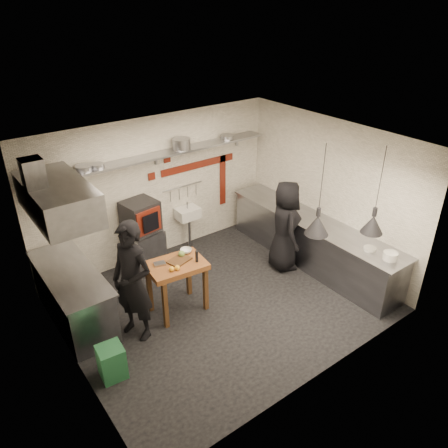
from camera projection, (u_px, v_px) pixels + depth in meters
floor at (222, 302)px, 7.52m from camera, size 5.00×5.00×0.00m
ceiling at (222, 145)px, 6.20m from camera, size 5.00×5.00×0.00m
wall_back at (157, 189)px, 8.35m from camera, size 5.00×0.04×2.80m
wall_front at (322, 298)px, 5.37m from camera, size 5.00×0.04×2.80m
wall_left at (64, 288)px, 5.55m from camera, size 0.04×4.20×2.80m
wall_right at (329, 193)px, 8.17m from camera, size 0.04×4.20×2.80m
red_band_horiz at (198, 165)px, 8.70m from camera, size 1.70×0.02×0.14m
red_band_vert at (223, 180)px, 9.24m from camera, size 0.14×0.02×1.10m
red_tile_a at (167, 159)px, 8.21m from camera, size 0.14×0.02×0.14m
red_tile_b at (152, 176)px, 8.15m from camera, size 0.14×0.02×0.14m
back_shelf at (159, 155)px, 7.88m from camera, size 4.60×0.34×0.04m
shelf_bracket_left at (51, 182)px, 7.04m from camera, size 0.04×0.06×0.24m
shelf_bracket_mid at (155, 158)px, 8.04m from camera, size 0.04×0.06×0.24m
shelf_bracket_right at (237, 140)px, 9.03m from camera, size 0.04×0.06×0.24m
pan_far_left at (84, 168)px, 7.12m from camera, size 0.31×0.31×0.09m
pan_mid_left at (98, 166)px, 7.25m from camera, size 0.26×0.26×0.07m
stock_pot at (181, 144)px, 8.08m from camera, size 0.40×0.40×0.20m
pan_right at (227, 137)px, 8.67m from camera, size 0.32×0.32×0.08m
oven_stand at (145, 250)px, 8.29m from camera, size 0.70×0.65×0.80m
combi_oven at (140, 216)px, 8.01m from camera, size 0.66×0.63×0.58m
oven_door at (149, 222)px, 7.82m from camera, size 0.50×0.11×0.46m
oven_glass at (151, 223)px, 7.78m from camera, size 0.33×0.06×0.34m
hand_sink at (188, 213)px, 8.80m from camera, size 0.46×0.34×0.22m
sink_tap at (187, 205)px, 8.72m from camera, size 0.03×0.03×0.14m
sink_drain at (189, 233)px, 8.98m from camera, size 0.06×0.06×0.66m
utensil_rail at (183, 186)px, 8.65m from camera, size 0.90×0.02×0.02m
counter_right at (311, 242)px, 8.44m from camera, size 0.70×3.80×0.90m
counter_right_top at (314, 221)px, 8.22m from camera, size 0.76×3.90×0.03m
plate_stack at (390, 256)px, 6.98m from camera, size 0.26×0.26×0.13m
small_bowl_right at (370, 249)px, 7.25m from camera, size 0.26×0.26×0.05m
counter_left at (74, 297)px, 6.93m from camera, size 0.70×1.90×0.90m
counter_left_top at (69, 273)px, 6.71m from camera, size 0.76×2.00×0.03m
extractor_hood at (58, 199)px, 6.15m from camera, size 0.78×1.60×0.50m
hood_duct at (34, 176)px, 5.83m from camera, size 0.28×0.28×0.50m
green_bin at (112, 362)px, 5.98m from camera, size 0.37×0.37×0.50m
prep_table at (177, 287)px, 7.15m from camera, size 0.98×0.73×0.92m
cutting_board at (179, 260)px, 6.98m from camera, size 0.41×0.34×0.02m
pepper_mill at (197, 256)px, 6.92m from camera, size 0.05×0.05×0.20m
lemon_a at (172, 269)px, 6.72m from camera, size 0.10×0.10×0.08m
lemon_b at (177, 268)px, 6.75m from camera, size 0.10×0.10×0.08m
veg_ball at (182, 254)px, 7.08m from camera, size 0.13×0.13×0.11m
steel_tray at (160, 264)px, 6.89m from camera, size 0.20×0.16×0.03m
bowl at (186, 251)px, 7.21m from camera, size 0.25×0.25×0.06m
heat_lamp_near at (321, 191)px, 6.66m from camera, size 0.51×0.51×1.51m
heat_lamp_far at (379, 191)px, 6.54m from camera, size 0.37×0.37×1.42m
chef_left at (133, 282)px, 6.40m from camera, size 0.71×0.83×1.94m
chef_right at (285, 226)px, 8.12m from camera, size 0.87×1.01×1.76m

